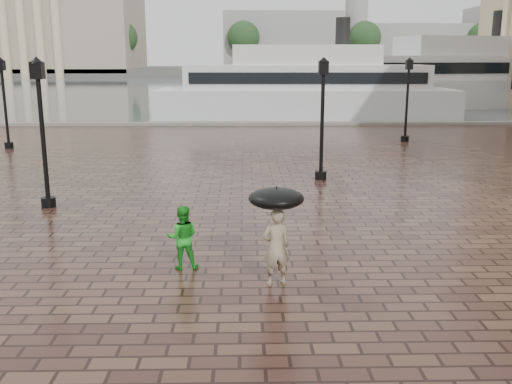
% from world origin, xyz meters
% --- Properties ---
extents(ground, '(300.00, 300.00, 0.00)m').
position_xyz_m(ground, '(0.00, 0.00, 0.00)').
color(ground, '#331D17').
rests_on(ground, ground).
extents(harbour_water, '(240.00, 240.00, 0.00)m').
position_xyz_m(harbour_water, '(0.00, 92.00, 0.00)').
color(harbour_water, '#414A50').
rests_on(harbour_water, ground).
extents(quay_edge, '(80.00, 0.60, 0.30)m').
position_xyz_m(quay_edge, '(0.00, 32.00, 0.00)').
color(quay_edge, slate).
rests_on(quay_edge, ground).
extents(far_shore, '(300.00, 60.00, 2.00)m').
position_xyz_m(far_shore, '(0.00, 160.00, 1.00)').
color(far_shore, '#4C4C47').
rests_on(far_shore, ground).
extents(museum, '(57.00, 32.50, 26.00)m').
position_xyz_m(museum, '(-55.00, 144.61, 13.91)').
color(museum, gray).
rests_on(museum, ground).
extents(distant_skyline, '(102.50, 22.00, 33.00)m').
position_xyz_m(distant_skyline, '(48.14, 150.00, 9.45)').
color(distant_skyline, gray).
rests_on(distant_skyline, ground).
extents(far_trees, '(188.00, 8.00, 13.50)m').
position_xyz_m(far_trees, '(0.00, 138.00, 9.42)').
color(far_trees, '#2D2119').
rests_on(far_trees, ground).
extents(street_lamps, '(21.44, 14.44, 4.40)m').
position_xyz_m(street_lamps, '(-1.50, 17.50, 2.33)').
color(street_lamps, black).
rests_on(street_lamps, ground).
extents(adult_pedestrian, '(0.67, 0.53, 1.60)m').
position_xyz_m(adult_pedestrian, '(0.71, 3.62, 0.80)').
color(adult_pedestrian, gray).
rests_on(adult_pedestrian, ground).
extents(child_pedestrian, '(0.72, 0.58, 1.41)m').
position_xyz_m(child_pedestrian, '(-1.27, 4.58, 0.71)').
color(child_pedestrian, '#1B9621').
rests_on(child_pedestrian, ground).
extents(ferry_near, '(22.90, 6.16, 7.46)m').
position_xyz_m(ferry_near, '(4.80, 37.00, 2.24)').
color(ferry_near, silver).
rests_on(ferry_near, ground).
extents(ferry_far, '(27.60, 12.93, 8.80)m').
position_xyz_m(ferry_far, '(20.95, 46.94, 2.65)').
color(ferry_far, silver).
rests_on(ferry_far, ground).
extents(umbrella, '(1.10, 1.10, 1.12)m').
position_xyz_m(umbrella, '(0.71, 3.62, 1.81)').
color(umbrella, black).
rests_on(umbrella, ground).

